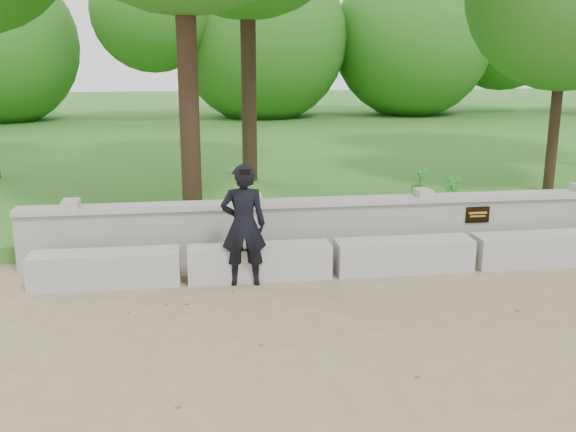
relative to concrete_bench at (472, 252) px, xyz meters
name	(u,v)px	position (x,y,z in m)	size (l,w,h in m)	color
ground	(542,321)	(0.00, -1.90, -0.22)	(80.00, 80.00, 0.00)	#98835D
lawn	(314,145)	(0.00, 12.10, -0.10)	(40.00, 22.00, 0.25)	#2C5C21
concrete_bench	(472,252)	(0.00, 0.00, 0.00)	(11.90, 0.45, 0.45)	#A9A7A0
parapet_wall	(454,223)	(0.00, 0.70, 0.24)	(12.50, 0.35, 0.90)	#9F9D96
man_main	(244,225)	(-3.22, -0.21, 0.57)	(0.59, 0.53, 1.59)	black
shrub_a	(338,210)	(-1.62, 1.40, 0.34)	(0.33, 0.23, 0.63)	#348A2E
shrub_b	(452,195)	(0.52, 2.09, 0.36)	(0.37, 0.30, 0.68)	#348A2E
shrub_d	(420,183)	(0.41, 3.36, 0.32)	(0.33, 0.30, 0.59)	#348A2E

